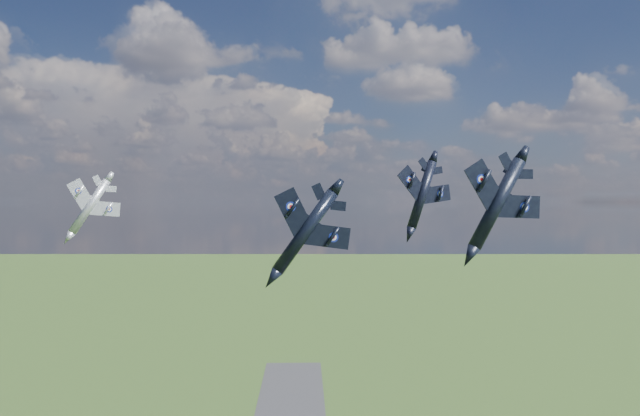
{
  "coord_description": "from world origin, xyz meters",
  "views": [
    {
      "loc": [
        5.79,
        -72.57,
        83.46
      ],
      "look_at": [
        7.89,
        13.5,
        82.66
      ],
      "focal_mm": 35.0,
      "sensor_mm": 36.0,
      "label": 1
    }
  ],
  "objects_px": {
    "jet_lead_navy": "(305,231)",
    "jet_high_navy": "(422,195)",
    "jet_left_silver": "(90,206)",
    "jet_right_navy": "(497,204)"
  },
  "relations": [
    {
      "from": "jet_lead_navy",
      "to": "jet_high_navy",
      "type": "bearing_deg",
      "value": 42.05
    },
    {
      "from": "jet_lead_navy",
      "to": "jet_left_silver",
      "type": "xyz_separation_m",
      "value": [
        -32.9,
        18.36,
        3.0
      ]
    },
    {
      "from": "jet_right_navy",
      "to": "jet_high_navy",
      "type": "relative_size",
      "value": 1.03
    },
    {
      "from": "jet_lead_navy",
      "to": "jet_left_silver",
      "type": "distance_m",
      "value": 37.8
    },
    {
      "from": "jet_lead_navy",
      "to": "jet_left_silver",
      "type": "height_order",
      "value": "jet_left_silver"
    },
    {
      "from": "jet_lead_navy",
      "to": "jet_high_navy",
      "type": "xyz_separation_m",
      "value": [
        18.63,
        21.54,
        4.82
      ]
    },
    {
      "from": "jet_right_navy",
      "to": "jet_left_silver",
      "type": "height_order",
      "value": "jet_right_navy"
    },
    {
      "from": "jet_lead_navy",
      "to": "jet_right_navy",
      "type": "distance_m",
      "value": 23.24
    },
    {
      "from": "jet_left_silver",
      "to": "jet_right_navy",
      "type": "bearing_deg",
      "value": -43.52
    },
    {
      "from": "jet_right_navy",
      "to": "jet_left_silver",
      "type": "bearing_deg",
      "value": 144.68
    }
  ]
}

